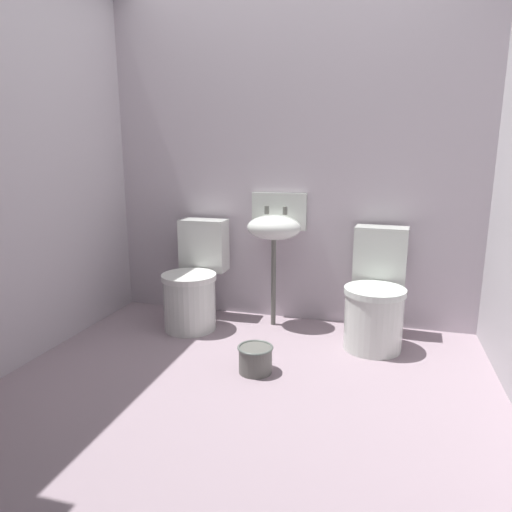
{
  "coord_description": "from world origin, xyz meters",
  "views": [
    {
      "loc": [
        0.68,
        -2.15,
        1.27
      ],
      "look_at": [
        0.0,
        0.31,
        0.7
      ],
      "focal_mm": 31.86,
      "sensor_mm": 36.0,
      "label": 1
    }
  ],
  "objects_px": {
    "toilet_left": "(194,284)",
    "toilet_right": "(376,299)",
    "bucket": "(255,358)",
    "sink": "(275,226)"
  },
  "relations": [
    {
      "from": "bucket",
      "to": "toilet_right",
      "type": "bearing_deg",
      "value": 43.11
    },
    {
      "from": "bucket",
      "to": "toilet_left",
      "type": "bearing_deg",
      "value": 136.22
    },
    {
      "from": "toilet_left",
      "to": "bucket",
      "type": "relative_size",
      "value": 3.64
    },
    {
      "from": "sink",
      "to": "bucket",
      "type": "relative_size",
      "value": 4.61
    },
    {
      "from": "toilet_left",
      "to": "toilet_right",
      "type": "relative_size",
      "value": 1.0
    },
    {
      "from": "sink",
      "to": "toilet_left",
      "type": "bearing_deg",
      "value": -161.88
    },
    {
      "from": "toilet_left",
      "to": "bucket",
      "type": "bearing_deg",
      "value": 136.51
    },
    {
      "from": "toilet_right",
      "to": "bucket",
      "type": "relative_size",
      "value": 3.64
    },
    {
      "from": "toilet_left",
      "to": "toilet_right",
      "type": "height_order",
      "value": "same"
    },
    {
      "from": "toilet_right",
      "to": "sink",
      "type": "bearing_deg",
      "value": -10.19
    }
  ]
}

